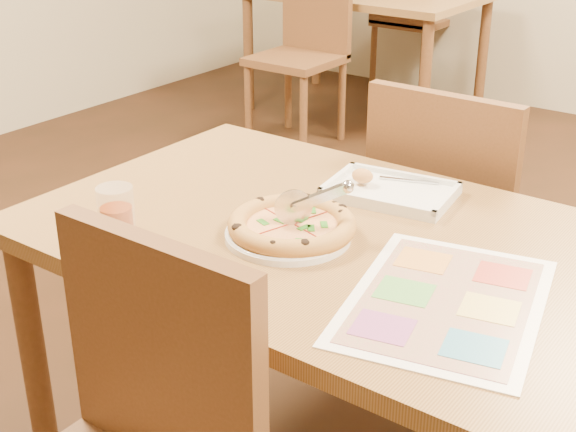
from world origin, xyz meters
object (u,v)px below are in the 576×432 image
Objects in this scene: dining_table at (330,266)px; bg_table at (366,5)px; pizza_cutter at (312,201)px; plate at (288,235)px; appetizer_tray at (388,192)px; chair_far at (450,204)px; pizza at (292,225)px; bg_chair_far at (407,5)px; menu at (446,301)px; glass_tumbler at (116,212)px; bg_chair_near at (307,35)px.

bg_table is (-1.60, 2.80, 0.00)m from dining_table.
pizza_cutter is at bearing -104.08° from dining_table.
appetizer_tray reaches higher than plate.
chair_far is 0.70m from pizza_cutter.
bg_chair_far is at bearing 114.69° from pizza.
bg_chair_far reaches higher than menu.
dining_table is at bearing -91.13° from appetizer_tray.
plate is (-0.05, -0.08, 0.09)m from dining_table.
bg_chair_far is 3.73m from plate.
chair_far is at bearing 90.00° from dining_table.
dining_table is 1.00× the size of bg_table.
glass_tumbler is (-0.37, -0.50, 0.03)m from appetizer_tray.
pizza is at bearing -61.63° from bg_table.
menu is (1.93, -2.32, 0.16)m from bg_chair_near.
menu is (0.32, -0.36, -0.01)m from appetizer_tray.
bg_chair_near is at bearing 90.00° from bg_chair_far.
dining_table is 4.88× the size of pizza.
pizza is (1.55, -2.27, 0.18)m from bg_chair_near.
bg_chair_far is (0.00, 1.10, 0.00)m from bg_chair_near.
bg_chair_near is 2.54m from appetizer_tray.
menu is at bearing 114.25° from chair_far.
bg_table is at bearing 118.24° from plate.
glass_tumbler is at bearing 168.44° from pizza_cutter.
bg_table is 3.31m from glass_tumbler.
chair_far is 0.96m from glass_tumbler.
bg_table is 3.27m from pizza.
chair_far is 3.95× the size of pizza_cutter.
menu is (0.33, -0.73, 0.16)m from chair_far.
chair_far is at bearing 86.01° from pizza.
bg_chair_far reaches higher than plate.
chair_far reaches higher than dining_table.
plate is 0.38m from menu.
chair_far reaches higher than glass_tumbler.
glass_tumbler is at bearing 67.18° from chair_far.
menu is at bearing 11.27° from glass_tumbler.
appetizer_tray reaches higher than pizza.
bg_chair_near is at bearing 124.33° from pizza.
pizza is at bearing 172.21° from menu.
plate is at bearing 30.01° from glass_tumbler.
pizza_cutter reaches higher than plate.
bg_chair_near reaches higher than bg_table.
dining_table is 2.77× the size of bg_chair_far.
menu is at bearing -7.79° from pizza.
dining_table is 2.77× the size of chair_far.
dining_table is at bearing -53.95° from bg_chair_near.
glass_tumbler reaches higher than pizza.
plate is at bearing -55.84° from bg_chair_near.
bg_table is 13.43× the size of glass_tumbler.
bg_table is 0.51m from bg_chair_far.
pizza_cutter is 1.23× the size of glass_tumbler.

